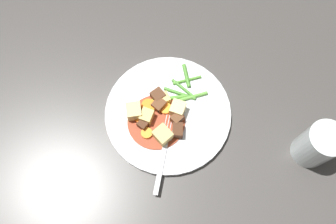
% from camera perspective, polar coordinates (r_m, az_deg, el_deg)
% --- Properties ---
extents(ground_plane, '(3.00, 3.00, 0.00)m').
position_cam_1_polar(ground_plane, '(0.74, 0.00, -0.42)').
color(ground_plane, '#423F3D').
extents(dinner_plate, '(0.28, 0.28, 0.01)m').
position_cam_1_polar(dinner_plate, '(0.73, 0.00, -0.21)').
color(dinner_plate, white).
rests_on(dinner_plate, ground_plane).
extents(stew_sauce, '(0.12, 0.12, 0.00)m').
position_cam_1_polar(stew_sauce, '(0.72, -2.12, -1.58)').
color(stew_sauce, '#93381E').
rests_on(stew_sauce, dinner_plate).
extents(carrot_slice_0, '(0.04, 0.04, 0.01)m').
position_cam_1_polar(carrot_slice_0, '(0.73, -3.34, 0.99)').
color(carrot_slice_0, orange).
rests_on(carrot_slice_0, dinner_plate).
extents(carrot_slice_1, '(0.03, 0.03, 0.01)m').
position_cam_1_polar(carrot_slice_1, '(0.72, -0.64, 0.45)').
color(carrot_slice_1, orange).
rests_on(carrot_slice_1, dinner_plate).
extents(carrot_slice_2, '(0.03, 0.03, 0.01)m').
position_cam_1_polar(carrot_slice_2, '(0.71, -3.65, -3.64)').
color(carrot_slice_2, orange).
rests_on(carrot_slice_2, dinner_plate).
extents(carrot_slice_3, '(0.04, 0.04, 0.01)m').
position_cam_1_polar(carrot_slice_3, '(0.72, -4.80, -0.86)').
color(carrot_slice_3, orange).
rests_on(carrot_slice_3, dinner_plate).
extents(potato_chunk_0, '(0.03, 0.03, 0.02)m').
position_cam_1_polar(potato_chunk_0, '(0.73, -0.65, 2.33)').
color(potato_chunk_0, '#DBBC6B').
rests_on(potato_chunk_0, dinner_plate).
extents(potato_chunk_1, '(0.03, 0.03, 0.03)m').
position_cam_1_polar(potato_chunk_1, '(0.69, -0.91, -3.96)').
color(potato_chunk_1, '#DBBC6B').
rests_on(potato_chunk_1, dinner_plate).
extents(potato_chunk_2, '(0.04, 0.04, 0.03)m').
position_cam_1_polar(potato_chunk_2, '(0.71, 1.68, 0.55)').
color(potato_chunk_2, '#EAD68C').
rests_on(potato_chunk_2, dinner_plate).
extents(potato_chunk_3, '(0.04, 0.04, 0.03)m').
position_cam_1_polar(potato_chunk_3, '(0.71, -3.66, -0.75)').
color(potato_chunk_3, '#DBBC6B').
rests_on(potato_chunk_3, dinner_plate).
extents(potato_chunk_4, '(0.04, 0.04, 0.03)m').
position_cam_1_polar(potato_chunk_4, '(0.71, -5.80, 0.09)').
color(potato_chunk_4, '#E5CC7A').
rests_on(potato_chunk_4, dinner_plate).
extents(meat_chunk_0, '(0.02, 0.02, 0.02)m').
position_cam_1_polar(meat_chunk_0, '(0.71, 1.47, -1.22)').
color(meat_chunk_0, brown).
rests_on(meat_chunk_0, dinner_plate).
extents(meat_chunk_1, '(0.04, 0.04, 0.02)m').
position_cam_1_polar(meat_chunk_1, '(0.70, 1.67, -3.15)').
color(meat_chunk_1, '#4C2B19').
rests_on(meat_chunk_1, dinner_plate).
extents(meat_chunk_2, '(0.03, 0.03, 0.02)m').
position_cam_1_polar(meat_chunk_2, '(0.72, -1.56, 1.22)').
color(meat_chunk_2, brown).
rests_on(meat_chunk_2, dinner_plate).
extents(meat_chunk_3, '(0.03, 0.03, 0.02)m').
position_cam_1_polar(meat_chunk_3, '(0.73, -1.74, 2.80)').
color(meat_chunk_3, '#56331E').
rests_on(meat_chunk_3, dinner_plate).
extents(meat_chunk_4, '(0.03, 0.02, 0.02)m').
position_cam_1_polar(meat_chunk_4, '(0.71, -4.20, -2.02)').
color(meat_chunk_4, '#4C2B19').
rests_on(meat_chunk_4, dinner_plate).
extents(green_bean_0, '(0.02, 0.08, 0.01)m').
position_cam_1_polar(green_bean_0, '(0.73, 0.32, 0.92)').
color(green_bean_0, '#66AD42').
rests_on(green_bean_0, dinner_plate).
extents(green_bean_1, '(0.04, 0.05, 0.01)m').
position_cam_1_polar(green_bean_1, '(0.76, 3.16, 6.22)').
color(green_bean_1, '#4C8E33').
rests_on(green_bean_1, dinner_plate).
extents(green_bean_2, '(0.06, 0.04, 0.01)m').
position_cam_1_polar(green_bean_2, '(0.76, 3.28, 5.47)').
color(green_bean_2, '#599E38').
rests_on(green_bean_2, dinner_plate).
extents(green_bean_3, '(0.08, 0.05, 0.01)m').
position_cam_1_polar(green_bean_3, '(0.73, 0.02, 2.30)').
color(green_bean_3, '#599E38').
rests_on(green_bean_3, dinner_plate).
extents(green_bean_4, '(0.04, 0.07, 0.01)m').
position_cam_1_polar(green_bean_4, '(0.74, 2.02, 3.19)').
color(green_bean_4, '#4C8E33').
rests_on(green_bean_4, dinner_plate).
extents(green_bean_5, '(0.01, 0.06, 0.01)m').
position_cam_1_polar(green_bean_5, '(0.75, 2.42, 4.20)').
color(green_bean_5, '#4C8E33').
rests_on(green_bean_5, dinner_plate).
extents(green_bean_6, '(0.07, 0.04, 0.01)m').
position_cam_1_polar(green_bean_6, '(0.74, 3.99, 2.56)').
color(green_bean_6, '#66AD42').
rests_on(green_bean_6, dinner_plate).
extents(fork, '(0.15, 0.12, 0.00)m').
position_cam_1_polar(fork, '(0.70, -0.63, -6.48)').
color(fork, silver).
rests_on(fork, dinner_plate).
extents(water_glass, '(0.07, 0.07, 0.10)m').
position_cam_1_polar(water_glass, '(0.73, 24.18, -5.15)').
color(water_glass, silver).
rests_on(water_glass, ground_plane).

